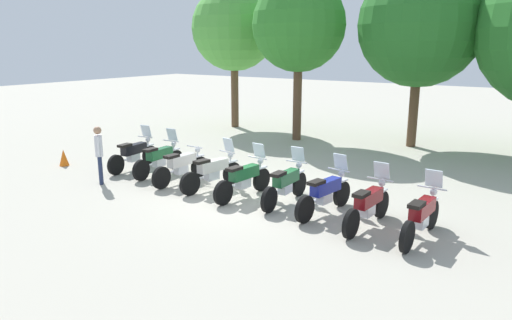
{
  "coord_description": "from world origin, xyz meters",
  "views": [
    {
      "loc": [
        6.87,
        -9.76,
        3.92
      ],
      "look_at": [
        0.0,
        0.5,
        0.9
      ],
      "focal_mm": 32.99,
      "sensor_mm": 36.0,
      "label": 1
    }
  ],
  "objects": [
    {
      "name": "motorcycle_1",
      "position": [
        -3.48,
        0.33,
        0.52
      ],
      "size": [
        0.62,
        2.19,
        1.37
      ],
      "rotation": [
        0.0,
        0.0,
        1.62
      ],
      "color": "black",
      "rests_on": "ground_plane"
    },
    {
      "name": "motorcycle_5",
      "position": [
        1.15,
        0.13,
        0.52
      ],
      "size": [
        0.62,
        2.19,
        1.37
      ],
      "rotation": [
        0.0,
        0.0,
        1.59
      ],
      "color": "black",
      "rests_on": "ground_plane"
    },
    {
      "name": "tree_0",
      "position": [
        -6.77,
        8.75,
        4.68
      ],
      "size": [
        3.99,
        3.99,
        6.69
      ],
      "color": "brown",
      "rests_on": "ground_plane"
    },
    {
      "name": "tree_2",
      "position": [
        1.79,
        8.93,
        4.66
      ],
      "size": [
        4.68,
        4.68,
        7.01
      ],
      "color": "brown",
      "rests_on": "ground_plane"
    },
    {
      "name": "motorcycle_2",
      "position": [
        -2.32,
        0.05,
        0.5
      ],
      "size": [
        0.62,
        2.19,
        0.99
      ],
      "rotation": [
        0.0,
        0.0,
        1.53
      ],
      "color": "black",
      "rests_on": "ground_plane"
    },
    {
      "name": "motorcycle_6",
      "position": [
        2.32,
        -0.01,
        0.52
      ],
      "size": [
        0.68,
        2.18,
        1.37
      ],
      "rotation": [
        0.0,
        0.0,
        1.43
      ],
      "color": "black",
      "rests_on": "ground_plane"
    },
    {
      "name": "ground_plane",
      "position": [
        0.0,
        0.0,
        0.0
      ],
      "size": [
        80.0,
        80.0,
        0.0
      ],
      "primitive_type": "plane",
      "color": "#ADA899"
    },
    {
      "name": "motorcycle_4",
      "position": [
        0.0,
        -0.06,
        0.52
      ],
      "size": [
        0.62,
        2.19,
        1.37
      ],
      "rotation": [
        0.0,
        0.0,
        1.48
      ],
      "color": "black",
      "rests_on": "ground_plane"
    },
    {
      "name": "person_0",
      "position": [
        -4.18,
        -1.35,
        0.99
      ],
      "size": [
        0.35,
        0.32,
        1.68
      ],
      "rotation": [
        0.0,
        0.0,
        3.99
      ],
      "color": "#232D4C",
      "rests_on": "ground_plane"
    },
    {
      "name": "motorcycle_8",
      "position": [
        4.63,
        -0.29,
        0.52
      ],
      "size": [
        0.62,
        2.19,
        1.37
      ],
      "rotation": [
        0.0,
        0.0,
        1.51
      ],
      "color": "black",
      "rests_on": "ground_plane"
    },
    {
      "name": "motorcycle_0",
      "position": [
        -4.64,
        0.34,
        0.52
      ],
      "size": [
        0.62,
        2.19,
        1.37
      ],
      "rotation": [
        0.0,
        0.0,
        1.66
      ],
      "color": "black",
      "rests_on": "ground_plane"
    },
    {
      "name": "traffic_cone",
      "position": [
        -6.94,
        -0.67,
        0.28
      ],
      "size": [
        0.32,
        0.32,
        0.55
      ],
      "primitive_type": "cone",
      "color": "orange",
      "rests_on": "ground_plane"
    },
    {
      "name": "tree_1",
      "position": [
        -2.66,
        7.59,
        4.7
      ],
      "size": [
        3.8,
        3.8,
        6.63
      ],
      "color": "brown",
      "rests_on": "ground_plane"
    },
    {
      "name": "motorcycle_7",
      "position": [
        3.48,
        -0.25,
        0.52
      ],
      "size": [
        0.62,
        2.19,
        1.37
      ],
      "rotation": [
        0.0,
        0.0,
        1.5
      ],
      "color": "black",
      "rests_on": "ground_plane"
    },
    {
      "name": "motorcycle_3",
      "position": [
        -1.15,
        0.06,
        0.52
      ],
      "size": [
        0.71,
        2.18,
        1.37
      ],
      "rotation": [
        0.0,
        0.0,
        1.4
      ],
      "color": "black",
      "rests_on": "ground_plane"
    }
  ]
}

